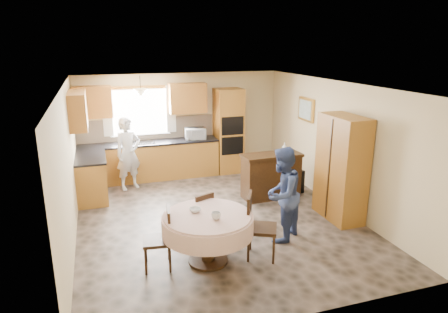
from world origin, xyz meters
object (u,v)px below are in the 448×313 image
object	(u,v)px
sideboard	(271,177)
cupboard	(341,168)
chair_right	(257,223)
oven_tower	(229,131)
chair_back	(201,215)
person_dining	(282,194)
person_sink	(128,154)
chair_left	(162,235)
dining_table	(208,225)

from	to	relation	value
sideboard	cupboard	xyz separation A→B (m)	(0.79, -1.34, 0.53)
cupboard	chair_right	bearing A→B (deg)	-157.19
oven_tower	chair_right	bearing A→B (deg)	-102.85
chair_back	person_dining	size ratio (longest dim) A/B	0.53
chair_right	chair_back	bearing A→B (deg)	68.53
person_sink	oven_tower	bearing A→B (deg)	-12.23
chair_right	cupboard	bearing A→B (deg)	-40.89
chair_left	person_dining	bearing A→B (deg)	104.84
sideboard	chair_back	xyz separation A→B (m)	(-1.92, -1.45, 0.02)
sideboard	person_dining	xyz separation A→B (m)	(-0.63, -1.80, 0.35)
oven_tower	chair_right	distance (m)	4.33
chair_back	person_sink	distance (m)	3.09
oven_tower	person_sink	xyz separation A→B (m)	(-2.54, -0.51, -0.24)
chair_back	person_sink	bearing A→B (deg)	-93.56
chair_right	person_dining	size ratio (longest dim) A/B	0.64
oven_tower	sideboard	bearing A→B (deg)	-81.89
chair_left	chair_right	world-z (taller)	chair_right
chair_left	dining_table	bearing A→B (deg)	91.48
chair_left	chair_back	distance (m)	0.97
dining_table	chair_back	xyz separation A→B (m)	(0.08, 0.68, -0.13)
oven_tower	chair_left	world-z (taller)	oven_tower
chair_left	sideboard	bearing A→B (deg)	135.15
sideboard	chair_right	world-z (taller)	chair_right
person_sink	dining_table	bearing A→B (deg)	-100.84
person_sink	sideboard	bearing A→B (deg)	-51.41
chair_left	chair_right	size ratio (longest dim) A/B	0.91
oven_tower	chair_left	distance (m)	4.74
oven_tower	cupboard	distance (m)	3.51
chair_back	chair_right	distance (m)	1.01
dining_table	person_dining	size ratio (longest dim) A/B	0.85
person_sink	person_dining	size ratio (longest dim) A/B	1.02
oven_tower	cupboard	world-z (taller)	oven_tower
chair_back	chair_right	bearing A→B (deg)	111.52
oven_tower	person_sink	distance (m)	2.60
sideboard	cupboard	distance (m)	1.64
sideboard	chair_left	size ratio (longest dim) A/B	1.36
cupboard	dining_table	distance (m)	2.92
person_dining	oven_tower	bearing A→B (deg)	-135.45
oven_tower	person_dining	xyz separation A→B (m)	(-0.35, -3.79, -0.26)
chair_left	chair_back	xyz separation A→B (m)	(0.75, 0.60, -0.04)
chair_right	person_sink	world-z (taller)	person_sink
chair_left	person_sink	world-z (taller)	person_sink
oven_tower	person_sink	size ratio (longest dim) A/B	1.30
chair_left	person_sink	size ratio (longest dim) A/B	0.57
chair_back	person_dining	xyz separation A→B (m)	(1.28, -0.34, 0.33)
cupboard	dining_table	xyz separation A→B (m)	(-2.78, -0.79, -0.38)
oven_tower	dining_table	bearing A→B (deg)	-112.55
dining_table	person_sink	bearing A→B (deg)	102.85
cupboard	person_sink	size ratio (longest dim) A/B	1.20
oven_tower	chair_back	world-z (taller)	oven_tower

